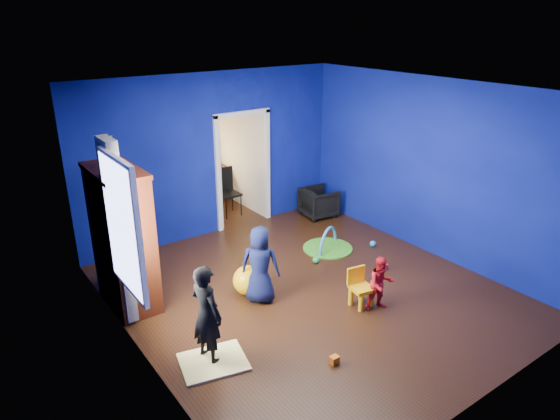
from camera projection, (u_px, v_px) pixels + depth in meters
floor at (309, 292)px, 7.28m from camera, size 5.00×5.50×0.01m
ceiling at (314, 90)px, 6.22m from camera, size 5.00×5.50×0.01m
wall_back at (213, 156)px, 8.83m from camera, size 5.00×0.02×2.90m
wall_front at (496, 281)px, 4.67m from camera, size 5.00×0.02×2.90m
wall_left at (132, 246)px, 5.39m from camera, size 0.02×5.50×2.90m
wall_right at (430, 168)px, 8.11m from camera, size 0.02×5.50×2.90m
alcove at (219, 151)px, 9.89m from camera, size 1.00×1.75×2.50m
armchair at (319, 202)px, 9.93m from camera, size 0.71×0.69×0.58m
child_black at (207, 314)px, 5.66m from camera, size 0.38×0.50×1.22m
child_navy at (260, 265)px, 6.88m from camera, size 0.64×0.64×1.12m
toddler_red at (381, 284)px, 6.75m from camera, size 0.45×0.40×0.77m
vase at (121, 166)px, 6.07m from camera, size 0.20×0.20×0.20m
potted_plant at (106, 150)px, 6.43m from camera, size 0.24×0.24×0.39m
tv_armoire at (123, 238)px, 6.69m from camera, size 0.58×1.14×1.96m
crt_tv at (125, 235)px, 6.70m from camera, size 0.46×0.70×0.54m
yellow_blanket at (213, 362)px, 5.80m from camera, size 0.87×0.76×0.03m
hopper_ball at (248, 280)px, 7.17m from camera, size 0.44×0.44×0.44m
kid_chair at (362, 290)px, 6.87m from camera, size 0.33×0.33×0.50m
play_mat at (328, 248)px, 8.63m from camera, size 0.85×0.85×0.02m
toy_arch at (328, 248)px, 8.62m from camera, size 0.70×0.40×0.77m
window_left at (121, 227)px, 5.63m from camera, size 0.03×0.95×1.55m
curtain at (118, 232)px, 6.22m from camera, size 0.14×0.42×2.40m
doorway at (243, 171)px, 9.30m from camera, size 1.16×0.10×2.10m
study_desk at (206, 185)px, 10.69m from camera, size 0.88×0.44×0.75m
desk_monitor at (202, 158)px, 10.57m from camera, size 0.40×0.05×0.32m
desk_lamp at (192, 161)px, 10.38m from camera, size 0.14×0.14×0.14m
folding_chair at (229, 193)px, 9.93m from camera, size 0.40×0.40×0.92m
book_shelf at (200, 107)px, 10.17m from camera, size 0.88×0.24×0.04m
toy_0 at (384, 267)px, 7.91m from camera, size 0.10×0.08×0.10m
toy_1 at (373, 244)px, 8.70m from camera, size 0.11×0.11×0.11m
toy_2 at (334, 360)px, 5.78m from camera, size 0.10×0.08×0.10m
toy_3 at (316, 260)px, 8.12m from camera, size 0.11×0.11×0.11m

